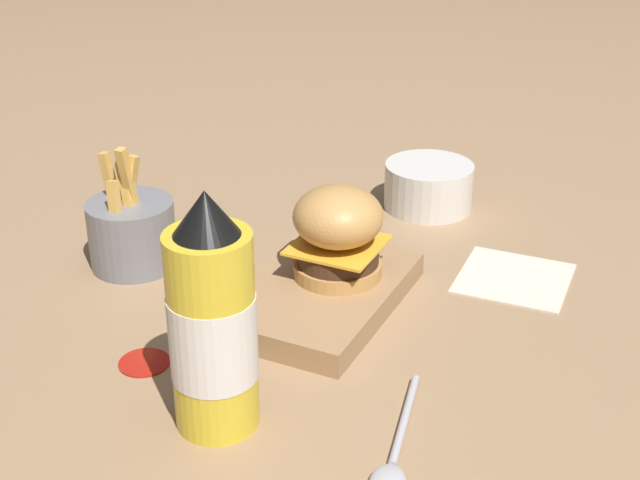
{
  "coord_description": "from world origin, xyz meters",
  "views": [
    {
      "loc": [
        -0.76,
        -0.3,
        0.47
      ],
      "look_at": [
        -0.04,
        0.04,
        0.08
      ],
      "focal_mm": 50.0,
      "sensor_mm": 36.0,
      "label": 1
    }
  ],
  "objects_px": {
    "serving_board": "(320,295)",
    "ketchup_bottle": "(212,325)",
    "burger": "(338,232)",
    "fries_basket": "(132,232)",
    "side_bowl": "(429,185)",
    "spoon": "(393,460)"
  },
  "relations": [
    {
      "from": "serving_board",
      "to": "side_bowl",
      "type": "distance_m",
      "value": 0.29
    },
    {
      "from": "serving_board",
      "to": "ketchup_bottle",
      "type": "height_order",
      "value": "ketchup_bottle"
    },
    {
      "from": "side_bowl",
      "to": "fries_basket",
      "type": "bearing_deg",
      "value": 140.4
    },
    {
      "from": "serving_board",
      "to": "spoon",
      "type": "xyz_separation_m",
      "value": [
        -0.2,
        -0.16,
        -0.01
      ]
    },
    {
      "from": "burger",
      "to": "ketchup_bottle",
      "type": "distance_m",
      "value": 0.24
    },
    {
      "from": "serving_board",
      "to": "fries_basket",
      "type": "distance_m",
      "value": 0.23
    },
    {
      "from": "side_bowl",
      "to": "spoon",
      "type": "bearing_deg",
      "value": -163.42
    },
    {
      "from": "serving_board",
      "to": "ketchup_bottle",
      "type": "relative_size",
      "value": 1.06
    },
    {
      "from": "ketchup_bottle",
      "to": "side_bowl",
      "type": "distance_m",
      "value": 0.5
    },
    {
      "from": "side_bowl",
      "to": "serving_board",
      "type": "bearing_deg",
      "value": 176.89
    },
    {
      "from": "burger",
      "to": "fries_basket",
      "type": "relative_size",
      "value": 0.69
    },
    {
      "from": "ketchup_bottle",
      "to": "spoon",
      "type": "xyz_separation_m",
      "value": [
        0.01,
        -0.15,
        -0.09
      ]
    },
    {
      "from": "serving_board",
      "to": "burger",
      "type": "bearing_deg",
      "value": -17.27
    },
    {
      "from": "serving_board",
      "to": "spoon",
      "type": "distance_m",
      "value": 0.25
    },
    {
      "from": "fries_basket",
      "to": "side_bowl",
      "type": "height_order",
      "value": "fries_basket"
    },
    {
      "from": "ketchup_bottle",
      "to": "spoon",
      "type": "distance_m",
      "value": 0.18
    },
    {
      "from": "fries_basket",
      "to": "serving_board",
      "type": "bearing_deg",
      "value": -87.88
    },
    {
      "from": "ketchup_bottle",
      "to": "fries_basket",
      "type": "distance_m",
      "value": 0.31
    },
    {
      "from": "burger",
      "to": "spoon",
      "type": "xyz_separation_m",
      "value": [
        -0.22,
        -0.15,
        -0.07
      ]
    },
    {
      "from": "serving_board",
      "to": "ketchup_bottle",
      "type": "xyz_separation_m",
      "value": [
        -0.21,
        -0.01,
        0.08
      ]
    },
    {
      "from": "burger",
      "to": "ketchup_bottle",
      "type": "bearing_deg",
      "value": 179.45
    },
    {
      "from": "serving_board",
      "to": "burger",
      "type": "relative_size",
      "value": 2.3
    }
  ]
}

